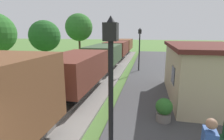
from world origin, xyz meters
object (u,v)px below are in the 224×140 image
object	(u,v)px
potted_planter	(164,109)
lamp_post_near	(111,72)
station_hut	(204,72)
lamp_post_far	(140,41)
freight_train	(102,56)
tree_field_distant	(79,27)
tree_field_left	(45,36)

from	to	relation	value
potted_planter	lamp_post_near	bearing A→B (deg)	-115.92
station_hut	lamp_post_far	size ratio (longest dim) A/B	1.57
station_hut	lamp_post_far	xyz separation A→B (m)	(-3.53, 6.02, 1.15)
potted_planter	lamp_post_far	world-z (taller)	lamp_post_far
lamp_post_near	freight_train	bearing A→B (deg)	105.82
tree_field_distant	lamp_post_far	bearing A→B (deg)	-41.80
station_hut	lamp_post_near	bearing A→B (deg)	-121.41
freight_train	potted_planter	distance (m)	9.80
freight_train	lamp_post_near	size ratio (longest dim) A/B	8.81
lamp_post_near	tree_field_left	bearing A→B (deg)	126.71
station_hut	potted_planter	size ratio (longest dim) A/B	6.33
station_hut	potted_planter	world-z (taller)	station_hut
potted_planter	tree_field_distant	bearing A→B (deg)	121.33
tree_field_distant	freight_train	bearing A→B (deg)	-56.10
tree_field_left	station_hut	bearing A→B (deg)	-29.90
tree_field_left	tree_field_distant	xyz separation A→B (m)	(1.56, 5.85, 1.02)
potted_planter	lamp_post_far	size ratio (longest dim) A/B	0.25
lamp_post_far	tree_field_distant	world-z (taller)	tree_field_distant
lamp_post_near	tree_field_distant	size ratio (longest dim) A/B	0.61
tree_field_left	tree_field_distant	bearing A→B (deg)	75.11
station_hut	lamp_post_far	world-z (taller)	lamp_post_far
lamp_post_near	tree_field_left	size ratio (longest dim) A/B	0.77
potted_planter	lamp_post_far	xyz separation A→B (m)	(-1.44, 8.84, 2.08)
freight_train	station_hut	world-z (taller)	station_hut
lamp_post_far	tree_field_left	size ratio (longest dim) A/B	0.77
lamp_post_near	tree_field_left	world-z (taller)	tree_field_left
freight_train	tree_field_distant	bearing A→B (deg)	123.90
station_hut	lamp_post_near	size ratio (longest dim) A/B	1.57
freight_train	lamp_post_far	bearing A→B (deg)	4.80
tree_field_left	tree_field_distant	distance (m)	6.14
lamp_post_far	freight_train	bearing A→B (deg)	-175.20
freight_train	lamp_post_far	distance (m)	3.54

